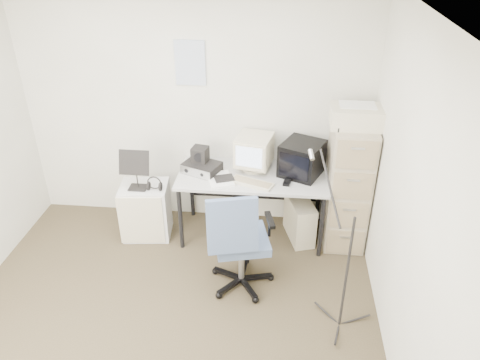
# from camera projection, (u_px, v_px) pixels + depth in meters

# --- Properties ---
(floor) EXTENTS (3.60, 3.60, 0.01)m
(floor) POSITION_uv_depth(u_px,v_px,m) (163.00, 334.00, 3.86)
(floor) COLOR #3B311D
(floor) RESTS_ON ground
(ceiling) EXTENTS (3.60, 3.60, 0.01)m
(ceiling) POSITION_uv_depth(u_px,v_px,m) (126.00, 20.00, 2.62)
(ceiling) COLOR white
(ceiling) RESTS_ON ground
(wall_back) EXTENTS (3.60, 0.02, 2.50)m
(wall_back) POSITION_uv_depth(u_px,v_px,m) (195.00, 111.00, 4.79)
(wall_back) COLOR silver
(wall_back) RESTS_ON ground
(wall_right) EXTENTS (0.02, 3.60, 2.50)m
(wall_right) POSITION_uv_depth(u_px,v_px,m) (414.00, 221.00, 3.08)
(wall_right) COLOR silver
(wall_right) RESTS_ON ground
(wall_calendar) EXTENTS (0.30, 0.02, 0.44)m
(wall_calendar) POSITION_uv_depth(u_px,v_px,m) (190.00, 63.00, 4.53)
(wall_calendar) COLOR white
(wall_calendar) RESTS_ON wall_back
(filing_cabinet) EXTENTS (0.40, 0.60, 1.30)m
(filing_cabinet) POSITION_uv_depth(u_px,v_px,m) (347.00, 185.00, 4.68)
(filing_cabinet) COLOR gray
(filing_cabinet) RESTS_ON floor
(printer) EXTENTS (0.49, 0.34, 0.19)m
(printer) POSITION_uv_depth(u_px,v_px,m) (357.00, 117.00, 4.28)
(printer) COLOR beige
(printer) RESTS_ON filing_cabinet
(desk) EXTENTS (1.50, 0.70, 0.73)m
(desk) POSITION_uv_depth(u_px,v_px,m) (252.00, 205.00, 4.88)
(desk) COLOR #ABABAB
(desk) RESTS_ON floor
(crt_monitor) EXTENTS (0.40, 0.41, 0.37)m
(crt_monitor) POSITION_uv_depth(u_px,v_px,m) (254.00, 153.00, 4.70)
(crt_monitor) COLOR beige
(crt_monitor) RESTS_ON desk
(crt_tv) EXTENTS (0.50, 0.51, 0.34)m
(crt_tv) POSITION_uv_depth(u_px,v_px,m) (302.00, 159.00, 4.64)
(crt_tv) COLOR black
(crt_tv) RESTS_ON desk
(desk_speaker) EXTENTS (0.10, 0.10, 0.16)m
(desk_speaker) POSITION_uv_depth(u_px,v_px,m) (284.00, 164.00, 4.74)
(desk_speaker) COLOR beige
(desk_speaker) RESTS_ON desk
(keyboard) EXTENTS (0.45, 0.29, 0.02)m
(keyboard) POSITION_uv_depth(u_px,v_px,m) (252.00, 183.00, 4.53)
(keyboard) COLOR beige
(keyboard) RESTS_ON desk
(mouse) EXTENTS (0.08, 0.12, 0.03)m
(mouse) POSITION_uv_depth(u_px,v_px,m) (287.00, 182.00, 4.53)
(mouse) COLOR black
(mouse) RESTS_ON desk
(radio_receiver) EXTENTS (0.42, 0.37, 0.10)m
(radio_receiver) POSITION_uv_depth(u_px,v_px,m) (202.00, 167.00, 4.72)
(radio_receiver) COLOR black
(radio_receiver) RESTS_ON desk
(radio_speaker) EXTENTS (0.18, 0.17, 0.15)m
(radio_speaker) POSITION_uv_depth(u_px,v_px,m) (200.00, 154.00, 4.70)
(radio_speaker) COLOR black
(radio_speaker) RESTS_ON radio_receiver
(papers) EXTENTS (0.32, 0.37, 0.02)m
(papers) POSITION_uv_depth(u_px,v_px,m) (220.00, 179.00, 4.59)
(papers) COLOR white
(papers) RESTS_ON desk
(pc_tower) EXTENTS (0.34, 0.52, 0.45)m
(pc_tower) POSITION_uv_depth(u_px,v_px,m) (300.00, 219.00, 4.90)
(pc_tower) COLOR beige
(pc_tower) RESTS_ON floor
(office_chair) EXTENTS (0.73, 0.73, 1.04)m
(office_chair) POSITION_uv_depth(u_px,v_px,m) (241.00, 238.00, 4.12)
(office_chair) COLOR #4B5F80
(office_chair) RESTS_ON floor
(side_cart) EXTENTS (0.52, 0.43, 0.59)m
(side_cart) POSITION_uv_depth(u_px,v_px,m) (146.00, 210.00, 4.92)
(side_cart) COLOR silver
(side_cart) RESTS_ON floor
(music_stand) EXTENTS (0.33, 0.24, 0.44)m
(music_stand) POSITION_uv_depth(u_px,v_px,m) (136.00, 169.00, 4.62)
(music_stand) COLOR black
(music_stand) RESTS_ON side_cart
(headphones) EXTENTS (0.20, 0.20, 0.03)m
(headphones) POSITION_uv_depth(u_px,v_px,m) (154.00, 185.00, 4.68)
(headphones) COLOR black
(headphones) RESTS_ON side_cart
(mic_stand) EXTENTS (0.03, 0.03, 1.42)m
(mic_stand) POSITION_uv_depth(u_px,v_px,m) (349.00, 258.00, 3.60)
(mic_stand) COLOR black
(mic_stand) RESTS_ON floor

